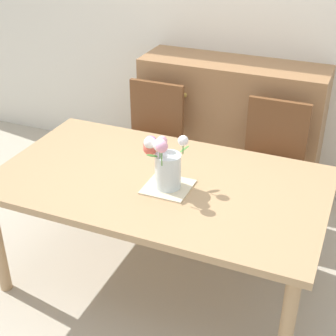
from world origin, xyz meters
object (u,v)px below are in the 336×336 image
(dining_table, at_px, (160,190))
(chair_right, at_px, (271,158))
(dresser, at_px, (230,124))
(flower_vase, at_px, (164,162))
(chair_left, at_px, (151,136))

(dining_table, height_order, chair_right, chair_right)
(dresser, bearing_deg, dining_table, -90.96)
(dining_table, relative_size, flower_vase, 5.74)
(chair_right, bearing_deg, dining_table, 62.44)
(chair_right, distance_m, dresser, 0.63)
(dining_table, xyz_separation_m, flower_vase, (0.06, -0.07, 0.23))
(chair_left, relative_size, dresser, 0.64)
(chair_left, bearing_deg, chair_right, -180.00)
(chair_left, xyz_separation_m, flower_vase, (0.51, -0.93, 0.36))
(dining_table, xyz_separation_m, chair_left, (-0.45, 0.86, -0.13))
(dresser, bearing_deg, flower_vase, -88.50)
(dining_table, height_order, chair_left, chair_left)
(dining_table, height_order, dresser, dresser)
(chair_right, relative_size, flower_vase, 2.82)
(dining_table, bearing_deg, flower_vase, -50.13)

